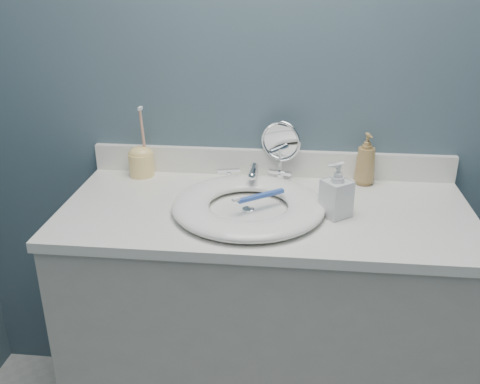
# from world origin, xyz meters

# --- Properties ---
(back_wall) EXTENTS (2.20, 0.02, 2.40)m
(back_wall) POSITION_xyz_m (0.00, 1.25, 1.20)
(back_wall) COLOR #425863
(back_wall) RESTS_ON ground
(vanity_cabinet) EXTENTS (1.20, 0.55, 0.85)m
(vanity_cabinet) POSITION_xyz_m (0.00, 0.97, 0.42)
(vanity_cabinet) COLOR beige
(vanity_cabinet) RESTS_ON ground
(countertop) EXTENTS (1.22, 0.57, 0.03)m
(countertop) POSITION_xyz_m (0.00, 0.97, 0.86)
(countertop) COLOR white
(countertop) RESTS_ON vanity_cabinet
(backsplash) EXTENTS (1.22, 0.02, 0.09)m
(backsplash) POSITION_xyz_m (0.00, 1.24, 0.93)
(backsplash) COLOR white
(backsplash) RESTS_ON countertop
(basin) EXTENTS (0.45, 0.45, 0.04)m
(basin) POSITION_xyz_m (-0.05, 0.94, 0.90)
(basin) COLOR white
(basin) RESTS_ON countertop
(drain) EXTENTS (0.04, 0.04, 0.01)m
(drain) POSITION_xyz_m (-0.05, 0.94, 0.88)
(drain) COLOR silver
(drain) RESTS_ON countertop
(faucet) EXTENTS (0.25, 0.13, 0.07)m
(faucet) POSITION_xyz_m (-0.05, 1.14, 0.91)
(faucet) COLOR silver
(faucet) RESTS_ON countertop
(makeup_mirror) EXTENTS (0.13, 0.08, 0.20)m
(makeup_mirror) POSITION_xyz_m (0.03, 1.21, 0.99)
(makeup_mirror) COLOR silver
(makeup_mirror) RESTS_ON countertop
(soap_bottle_amber) EXTENTS (0.08, 0.08, 0.17)m
(soap_bottle_amber) POSITION_xyz_m (0.31, 1.19, 0.97)
(soap_bottle_amber) COLOR #A17E48
(soap_bottle_amber) RESTS_ON countertop
(soap_bottle_clear) EXTENTS (0.10, 0.10, 0.16)m
(soap_bottle_clear) POSITION_xyz_m (0.20, 0.94, 0.96)
(soap_bottle_clear) COLOR silver
(soap_bottle_clear) RESTS_ON countertop
(toothbrush_holder) EXTENTS (0.08, 0.08, 0.24)m
(toothbrush_holder) POSITION_xyz_m (-0.44, 1.19, 0.94)
(toothbrush_holder) COLOR #FFD87F
(toothbrush_holder) RESTS_ON countertop
(toothbrush_lying) EXTENTS (0.15, 0.11, 0.02)m
(toothbrush_lying) POSITION_xyz_m (-0.02, 0.96, 0.92)
(toothbrush_lying) COLOR #3358B7
(toothbrush_lying) RESTS_ON basin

